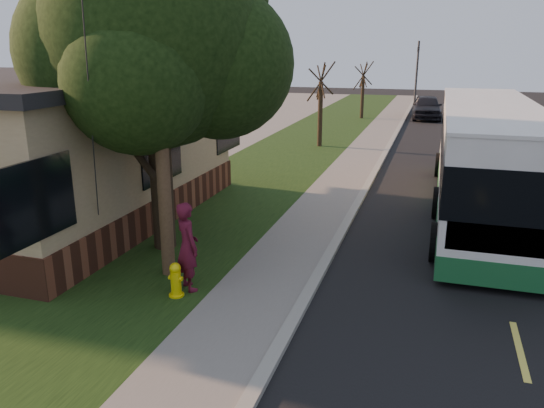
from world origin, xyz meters
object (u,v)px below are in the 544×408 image
at_px(traffic_signal, 417,73).
at_px(fire_hydrant, 176,280).
at_px(utility_pole, 157,69).
at_px(leafy_tree, 157,42).
at_px(bare_tree_near, 320,106).
at_px(skateboarder, 187,246).
at_px(dumpster, 127,162).
at_px(distant_car, 427,107).
at_px(bare_tree_far, 363,91).
at_px(skateboard_main, 179,266).
at_px(transit_bus, 486,156).

bearing_deg(traffic_signal, fire_hydrant, -95.21).
xyz_separation_m(utility_pole, leafy_tree, (-0.87, 1.66, 0.54)).
bearing_deg(fire_hydrant, bare_tree_near, 92.86).
height_order(skateboarder, dumpster, skateboarder).
bearing_deg(distant_car, bare_tree_far, -163.38).
bearing_deg(utility_pole, distant_car, 81.08).
bearing_deg(skateboard_main, utility_pole, -108.33).
distance_m(bare_tree_near, traffic_signal, 16.52).
height_order(fire_hydrant, dumpster, dumpster).
distance_m(leafy_tree, transit_bus, 10.40).
height_order(bare_tree_far, transit_bus, bare_tree_far).
relative_size(transit_bus, skateboarder, 6.55).
bearing_deg(traffic_signal, transit_bus, -82.59).
distance_m(skateboarder, skateboard_main, 1.45).
xyz_separation_m(bare_tree_near, dumpster, (-5.68, -9.28, -1.41)).
bearing_deg(utility_pole, traffic_signal, 83.42).
relative_size(fire_hydrant, dumpster, 0.38).
distance_m(leafy_tree, skateboard_main, 5.31).
relative_size(utility_pole, transit_bus, 0.72).
height_order(bare_tree_near, dumpster, bare_tree_near).
distance_m(fire_hydrant, skateboard_main, 1.46).
bearing_deg(bare_tree_far, dumpster, -106.19).
bearing_deg(transit_bus, traffic_signal, 97.41).
xyz_separation_m(utility_pole, dumpster, (-5.88, 7.72, -3.89)).
distance_m(leafy_tree, bare_tree_near, 15.66).
distance_m(bare_tree_near, skateboard_main, 16.84).
height_order(bare_tree_far, traffic_signal, traffic_signal).
distance_m(utility_pole, skateboarder, 3.73).
distance_m(leafy_tree, distant_car, 29.81).
bearing_deg(bare_tree_far, leafy_tree, -92.45).
xyz_separation_m(leafy_tree, skateboard_main, (0.96, -1.36, -5.04)).
bearing_deg(transit_bus, bare_tree_near, 127.33).
bearing_deg(distant_car, dumpster, -117.93).
relative_size(bare_tree_far, distant_car, 0.81).
xyz_separation_m(transit_bus, skateboard_main, (-7.04, -7.09, -1.69)).
bearing_deg(bare_tree_far, transit_bus, -72.46).
xyz_separation_m(bare_tree_far, skateboarder, (0.50, -29.59, -0.97)).
bearing_deg(distant_car, transit_bus, -87.16).
distance_m(fire_hydrant, utility_pole, 4.37).
xyz_separation_m(bare_tree_far, transit_bus, (6.83, -21.62, -0.18)).
xyz_separation_m(utility_pole, transit_bus, (7.14, 7.39, -2.81)).
height_order(transit_bus, skateboarder, transit_bus).
relative_size(fire_hydrant, distant_car, 0.15).
distance_m(skateboard_main, distant_car, 30.68).
bearing_deg(skateboarder, distant_car, -55.48).
xyz_separation_m(fire_hydrant, bare_tree_far, (-0.40, 30.00, 1.57)).
bearing_deg(skateboard_main, leafy_tree, 125.33).
height_order(leafy_tree, bare_tree_near, leafy_tree).
distance_m(bare_tree_near, skateboarder, 17.66).
xyz_separation_m(bare_tree_far, distant_car, (4.50, 1.60, -1.15)).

